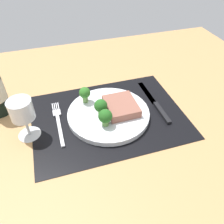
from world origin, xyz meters
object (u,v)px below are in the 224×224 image
(steak, at_px, (121,106))
(knife, at_px, (156,104))
(plate, at_px, (108,114))
(wine_glass, at_px, (22,112))
(fork, at_px, (58,122))

(steak, height_order, knife, steak)
(steak, relative_size, knife, 0.47)
(plate, bearing_deg, knife, 1.86)
(wine_glass, bearing_deg, plate, 1.84)
(steak, relative_size, wine_glass, 0.88)
(plate, bearing_deg, wine_glass, -178.16)
(fork, bearing_deg, steak, -0.96)
(plate, relative_size, wine_glass, 2.05)
(plate, distance_m, fork, 0.15)
(plate, xyz_separation_m, wine_glass, (-0.24, -0.01, 0.07))
(steak, bearing_deg, fork, 176.23)
(knife, xyz_separation_m, wine_glass, (-0.40, -0.01, 0.08))
(plate, height_order, fork, plate)
(steak, bearing_deg, wine_glass, -178.11)
(fork, bearing_deg, plate, -2.52)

